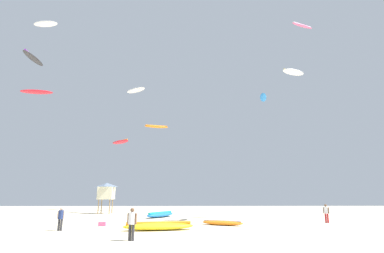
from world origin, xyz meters
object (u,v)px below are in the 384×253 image
object	(u,v)px
kite_aloft_1	(156,127)
kite_aloft_4	(33,58)
person_foreground	(132,221)
kite_aloft_2	(302,26)
kite_aloft_6	(46,24)
kite_aloft_0	(37,92)
kite_grounded_mid	(159,226)
kite_aloft_8	(293,72)
kite_aloft_7	(136,90)
kite_grounded_far	(222,223)
kite_aloft_3	(120,142)
kite_grounded_near	(160,215)
person_left	(61,217)
cooler_box	(102,224)
kite_aloft_5	(263,97)
person_midground	(326,212)
lifeguard_tower	(106,191)

from	to	relation	value
kite_aloft_1	kite_aloft_4	xyz separation A→B (m)	(-13.83, -15.55, 4.92)
kite_aloft_1	person_foreground	bearing A→B (deg)	-86.17
person_foreground	kite_aloft_2	bearing A→B (deg)	144.27
kite_aloft_4	kite_aloft_6	world-z (taller)	kite_aloft_6
kite_aloft_0	person_foreground	bearing A→B (deg)	-47.01
kite_grounded_mid	kite_aloft_8	size ratio (longest dim) A/B	1.63
kite_aloft_7	kite_aloft_8	xyz separation A→B (m)	(21.96, -19.34, -4.77)
kite_aloft_8	kite_aloft_0	bearing A→B (deg)	179.73
kite_aloft_4	kite_grounded_far	bearing A→B (deg)	-20.93
kite_aloft_2	kite_aloft_3	size ratio (longest dim) A/B	0.76
kite_grounded_near	kite_aloft_2	xyz separation A→B (m)	(15.12, -7.26, 19.65)
person_left	cooler_box	size ratio (longest dim) A/B	2.83
kite_aloft_5	kite_aloft_1	bearing A→B (deg)	123.27
kite_aloft_3	kite_aloft_7	world-z (taller)	kite_aloft_7
person_midground	kite_aloft_8	world-z (taller)	kite_aloft_8
cooler_box	kite_grounded_mid	bearing A→B (deg)	-32.30
kite_grounded_near	cooler_box	xyz separation A→B (m)	(-3.82, -9.95, -0.14)
cooler_box	kite_aloft_0	size ratio (longest dim) A/B	0.15
kite_aloft_8	cooler_box	bearing A→B (deg)	-159.83
kite_aloft_3	kite_aloft_8	bearing A→B (deg)	-28.82
kite_grounded_mid	kite_aloft_8	bearing A→B (deg)	34.82
kite_grounded_far	kite_aloft_8	xyz separation A→B (m)	(9.65, 6.58, 16.40)
cooler_box	lifeguard_tower	bearing A→B (deg)	104.22
cooler_box	kite_aloft_3	xyz separation A→B (m)	(-3.38, 19.60, 10.26)
cooler_box	kite_aloft_8	xyz separation A→B (m)	(19.34, 7.10, 16.45)
person_left	kite_aloft_5	world-z (taller)	kite_aloft_5
kite_aloft_1	kite_aloft_7	distance (m)	8.70
person_left	lifeguard_tower	world-z (taller)	lifeguard_tower
kite_grounded_near	kite_aloft_0	bearing A→B (deg)	-169.27
kite_grounded_mid	kite_aloft_5	world-z (taller)	kite_aloft_5
kite_aloft_2	kite_aloft_4	xyz separation A→B (m)	(-31.21, 6.23, -1.01)
kite_aloft_0	kite_aloft_6	distance (m)	7.65
lifeguard_tower	kite_aloft_4	xyz separation A→B (m)	(-7.92, -8.20, 15.88)
kite_grounded_far	kite_aloft_2	xyz separation A→B (m)	(9.25, 2.17, 19.74)
kite_grounded_near	person_foreground	bearing A→B (deg)	-90.26
person_foreground	kite_aloft_6	distance (m)	26.69
kite_grounded_mid	kite_aloft_5	size ratio (longest dim) A/B	1.97
kite_grounded_far	kite_aloft_7	distance (m)	35.67
cooler_box	kite_aloft_7	bearing A→B (deg)	95.66
person_left	cooler_box	distance (m)	3.87
kite_aloft_2	kite_aloft_4	size ratio (longest dim) A/B	0.64
kite_aloft_7	kite_grounded_mid	bearing A→B (deg)	-75.90
kite_aloft_2	kite_aloft_8	bearing A→B (deg)	84.89
kite_aloft_5	kite_aloft_4	bearing A→B (deg)	170.35
kite_aloft_0	kite_aloft_6	bearing A→B (deg)	-61.72
person_foreground	lifeguard_tower	world-z (taller)	lifeguard_tower
kite_aloft_5	kite_aloft_8	distance (m)	6.77
kite_grounded_near	kite_aloft_7	xyz separation A→B (m)	(-6.45, 16.50, 21.08)
kite_grounded_mid	kite_aloft_4	bearing A→B (deg)	144.98
kite_grounded_far	kite_aloft_4	distance (m)	30.05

